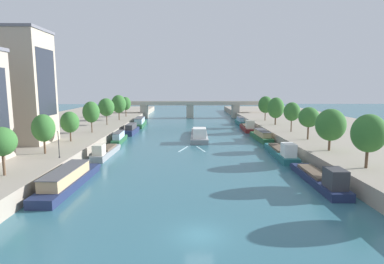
{
  "coord_description": "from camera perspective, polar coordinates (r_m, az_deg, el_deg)",
  "views": [
    {
      "loc": [
        -1.01,
        -25.26,
        12.68
      ],
      "look_at": [
        0.0,
        43.68,
        2.56
      ],
      "focal_mm": 29.28,
      "sensor_mm": 36.0,
      "label": 1
    }
  ],
  "objects": [
    {
      "name": "bridge_far",
      "position": [
        126.66,
        -0.38,
        4.52
      ],
      "size": [
        60.91,
        4.4,
        6.64
      ],
      "color": "#ADA899",
      "rests_on": "ground"
    },
    {
      "name": "tree_left_end_of_row",
      "position": [
        88.59,
        -15.35,
        4.37
      ],
      "size": [
        4.34,
        4.34,
        7.28
      ],
      "color": "brown",
      "rests_on": "quay_left"
    },
    {
      "name": "tree_left_midway",
      "position": [
        74.86,
        -17.9,
        3.47
      ],
      "size": [
        3.79,
        3.79,
        7.08
      ],
      "color": "brown",
      "rests_on": "quay_left"
    },
    {
      "name": "tree_right_by_lamp",
      "position": [
        45.87,
        29.5,
        -0.22
      ],
      "size": [
        4.26,
        4.26,
        7.02
      ],
      "color": "brown",
      "rests_on": "quay_right"
    },
    {
      "name": "tree_right_third",
      "position": [
        55.83,
        23.93,
        1.2
      ],
      "size": [
        4.77,
        4.77,
        6.89
      ],
      "color": "brown",
      "rests_on": "quay_right"
    },
    {
      "name": "tree_left_nearest",
      "position": [
        42.93,
        -31.36,
        -1.51
      ],
      "size": [
        3.36,
        3.36,
        5.8
      ],
      "color": "brown",
      "rests_on": "quay_left"
    },
    {
      "name": "moored_boat_right_end",
      "position": [
        43.95,
        22.36,
        -7.8
      ],
      "size": [
        2.84,
        15.11,
        3.26
      ],
      "color": "#1E284C",
      "rests_on": "ground"
    },
    {
      "name": "tree_left_past_mid",
      "position": [
        111.91,
        -12.0,
        5.09
      ],
      "size": [
        3.58,
        3.58,
        6.8
      ],
      "color": "brown",
      "rests_on": "quay_left"
    },
    {
      "name": "tree_right_midway",
      "position": [
        75.93,
        17.74,
        3.55
      ],
      "size": [
        3.73,
        3.73,
        6.85
      ],
      "color": "brown",
      "rests_on": "quay_right"
    },
    {
      "name": "moored_boat_left_second",
      "position": [
        59.36,
        -15.5,
        -3.45
      ],
      "size": [
        2.62,
        12.96,
        2.84
      ],
      "color": "gray",
      "rests_on": "ground"
    },
    {
      "name": "tree_left_third",
      "position": [
        53.83,
        -25.44,
        0.64
      ],
      "size": [
        3.48,
        3.48,
        6.21
      ],
      "color": "brown",
      "rests_on": "quay_left"
    },
    {
      "name": "tree_right_past_mid",
      "position": [
        88.57,
        15.02,
        4.27
      ],
      "size": [
        4.44,
        4.44,
        7.48
      ],
      "color": "brown",
      "rests_on": "quay_right"
    },
    {
      "name": "moored_boat_left_upstream",
      "position": [
        42.89,
        -21.64,
        -7.97
      ],
      "size": [
        3.51,
        16.67,
        2.55
      ],
      "color": "#1E284C",
      "rests_on": "ground"
    },
    {
      "name": "building_left_corner",
      "position": [
        66.74,
        -30.07,
        7.14
      ],
      "size": [
        13.43,
        9.34,
        20.76
      ],
      "color": "#B2A38E",
      "rests_on": "quay_left"
    },
    {
      "name": "moored_boat_left_downstream",
      "position": [
        73.23,
        -13.11,
        -1.02
      ],
      "size": [
        2.08,
        11.09,
        2.5
      ],
      "color": "#235633",
      "rests_on": "ground"
    },
    {
      "name": "moored_boat_right_midway",
      "position": [
        91.48,
        10.1,
        0.86
      ],
      "size": [
        3.41,
        14.23,
        3.33
      ],
      "color": "maroon",
      "rests_on": "ground"
    },
    {
      "name": "lamppost_left_bank",
      "position": [
        50.03,
        -23.14,
        -1.83
      ],
      "size": [
        0.28,
        0.28,
        4.08
      ],
      "color": "black",
      "rests_on": "quay_left"
    },
    {
      "name": "tree_left_far",
      "position": [
        100.86,
        -13.21,
        4.99
      ],
      "size": [
        4.57,
        4.57,
        7.78
      ],
      "color": "brown",
      "rests_on": "quay_left"
    },
    {
      "name": "moored_boat_left_end",
      "position": [
        101.22,
        -9.47,
        1.72
      ],
      "size": [
        3.3,
        15.56,
        2.86
      ],
      "color": "#235633",
      "rests_on": "ground"
    },
    {
      "name": "tree_right_far",
      "position": [
        65.93,
        20.51,
        2.52
      ],
      "size": [
        3.98,
        3.98,
        6.44
      ],
      "color": "brown",
      "rests_on": "quay_right"
    },
    {
      "name": "moored_boat_right_downstream",
      "position": [
        58.76,
        15.99,
        -3.49
      ],
      "size": [
        3.23,
        15.77,
        3.27
      ],
      "color": "#23666B",
      "rests_on": "ground"
    },
    {
      "name": "moored_boat_right_lone",
      "position": [
        106.12,
        8.72,
        1.96
      ],
      "size": [
        1.92,
        10.25,
        2.54
      ],
      "color": "#23666B",
      "rests_on": "ground"
    },
    {
      "name": "barge_midriver",
      "position": [
        76.59,
        1.33,
        -0.45
      ],
      "size": [
        4.5,
        21.11,
        3.33
      ],
      "color": "gray",
      "rests_on": "ground"
    },
    {
      "name": "quay_left",
      "position": [
        88.5,
        -24.44,
        0.07
      ],
      "size": [
        36.0,
        170.0,
        2.17
      ],
      "primitive_type": "cube",
      "color": "gray",
      "rests_on": "ground"
    },
    {
      "name": "moored_boat_right_upstream",
      "position": [
        75.78,
        12.53,
        -0.68
      ],
      "size": [
        2.82,
        13.68,
        2.5
      ],
      "color": "#235633",
      "rests_on": "ground"
    },
    {
      "name": "wake_behind_barge",
      "position": [
        63.63,
        0.0,
        -3.13
      ],
      "size": [
        5.6,
        5.97,
        0.03
      ],
      "color": "#A5D1DB",
      "rests_on": "ground"
    },
    {
      "name": "moored_boat_left_gap_after",
      "position": [
        85.68,
        -10.95,
        0.46
      ],
      "size": [
        2.52,
        11.25,
        2.74
      ],
      "color": "#1E284C",
      "rests_on": "ground"
    },
    {
      "name": "ground_plane",
      "position": [
        28.28,
        1.37,
        -18.29
      ],
      "size": [
        400.0,
        400.0,
        0.0
      ],
      "primitive_type": "plane",
      "color": "#336675"
    },
    {
      "name": "tree_left_by_lamp",
      "position": [
        64.08,
        -21.37,
        1.68
      ],
      "size": [
        3.49,
        3.49,
        5.74
      ],
      "color": "brown",
      "rests_on": "quay_left"
    },
    {
      "name": "tree_right_end_of_row",
      "position": [
        99.31,
        13.25,
        4.87
      ],
      "size": [
        4.39,
        4.39,
        7.46
      ],
      "color": "brown",
      "rests_on": "quay_right"
    },
    {
      "name": "quay_right",
      "position": [
        89.33,
        23.97,
        0.17
      ],
      "size": [
        36.0,
        170.0,
        2.17
      ],
      "primitive_type": "cube",
      "color": "gray",
      "rests_on": "ground"
    }
  ]
}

